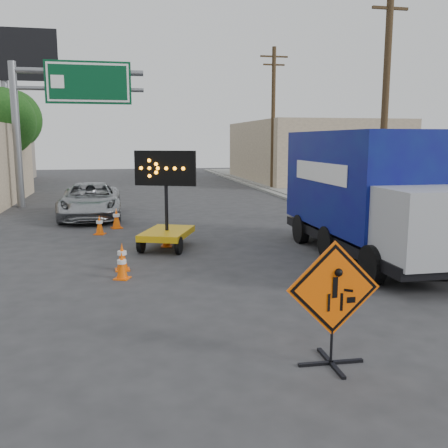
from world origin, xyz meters
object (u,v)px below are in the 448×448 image
object	(u,v)px
arrow_board	(167,227)
pickup_truck	(90,201)
construction_sign	(333,300)
box_truck	(365,201)

from	to	relation	value
arrow_board	pickup_truck	distance (m)	7.05
construction_sign	box_truck	size ratio (longest dim) A/B	0.25
construction_sign	box_truck	bearing A→B (deg)	61.51
construction_sign	pickup_truck	xyz separation A→B (m)	(-4.14, 14.89, -0.23)
construction_sign	pickup_truck	size ratio (longest dim) A/B	0.35
pickup_truck	arrow_board	bearing A→B (deg)	-69.38
box_truck	construction_sign	bearing A→B (deg)	-120.16
construction_sign	pickup_truck	world-z (taller)	construction_sign
arrow_board	pickup_truck	world-z (taller)	arrow_board
construction_sign	pickup_truck	bearing A→B (deg)	107.72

